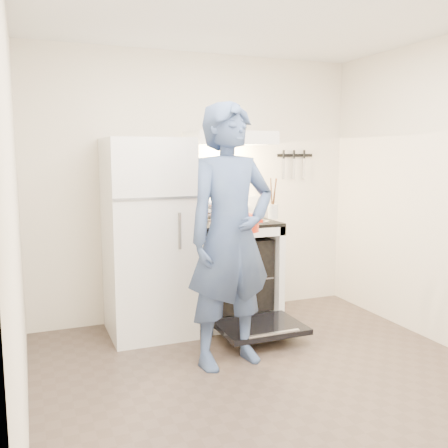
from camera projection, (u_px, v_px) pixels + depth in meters
The scene contains 15 objects.
floor at pixel (287, 392), 3.32m from camera, with size 3.60×3.60×0.00m, color #4D3F36.
back_wall at pixel (198, 187), 4.79m from camera, with size 3.20×0.02×2.50m, color silver.
refrigerator at pixel (148, 237), 4.31m from camera, with size 0.70×0.70×1.70m, color white.
stove_body at pixel (233, 272), 4.69m from camera, with size 0.76×0.65×0.92m, color white.
cooktop at pixel (233, 223), 4.62m from camera, with size 0.76×0.65×0.03m, color black.
backsplash at pixel (222, 207), 4.87m from camera, with size 0.76×0.07×0.20m, color white.
oven_door at pixel (260, 327), 4.19m from camera, with size 0.70×0.54×0.04m, color black.
oven_rack at pixel (233, 275), 4.69m from camera, with size 0.60×0.52×0.01m, color slate.
range_hood at pixel (230, 138), 4.58m from camera, with size 0.76×0.50×0.12m, color white.
knife_strip at pixel (295, 155), 5.12m from camera, with size 0.40×0.02×0.03m, color black.
pizza_stone at pixel (232, 273), 4.71m from camera, with size 0.33×0.33×0.02m, color #997352.
tea_kettle at pixel (209, 203), 4.74m from camera, with size 0.24×0.20×0.30m, color silver, non-canonical shape.
utensil_jar at pixel (273, 211), 4.55m from camera, with size 0.09×0.09×0.13m, color silver.
person at pixel (231, 237), 3.65m from camera, with size 0.71×0.46×1.94m, color navy.
dutch_oven at pixel (243, 224), 3.95m from camera, with size 0.32×0.25×0.22m, color red, non-canonical shape.
Camera 1 is at (-1.55, -2.74, 1.58)m, focal length 40.00 mm.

